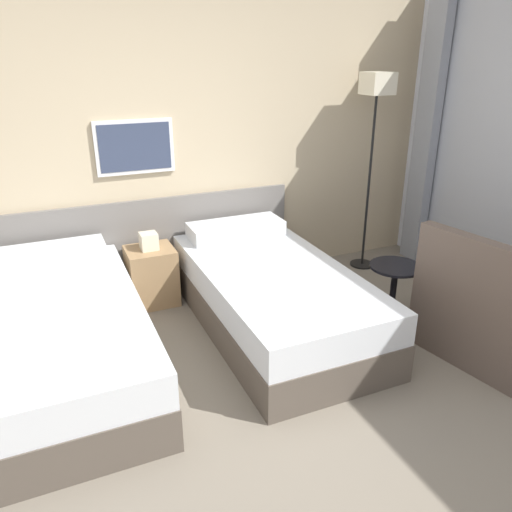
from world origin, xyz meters
name	(u,v)px	position (x,y,z in m)	size (l,w,h in m)	color
ground_plane	(288,446)	(0.00, 0.00, 0.00)	(16.00, 16.00, 0.00)	slate
wall_headboard	(166,144)	(-0.02, 2.31, 1.30)	(10.00, 0.10, 2.70)	#C6B28E
bed_near_door	(63,338)	(-1.06, 1.24, 0.26)	(1.04, 2.04, 0.63)	brown
bed_near_window	(272,295)	(0.49, 1.24, 0.26)	(1.04, 2.04, 0.63)	brown
nightstand	(152,274)	(-0.29, 2.01, 0.26)	(0.40, 0.37, 0.63)	#9E7A51
floor_lamp	(376,107)	(1.85, 1.96, 1.56)	(0.24, 0.24, 1.86)	black
side_table	(394,284)	(1.36, 0.87, 0.35)	(0.40, 0.40, 0.51)	black
armchair	(494,315)	(1.76, 0.26, 0.30)	(0.93, 1.01, 0.93)	brown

